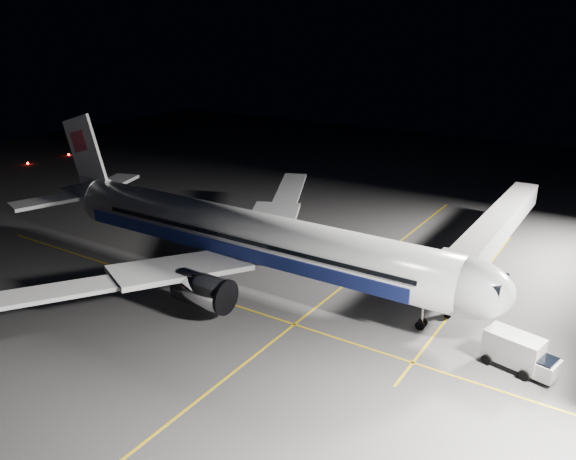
{
  "coord_description": "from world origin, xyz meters",
  "views": [
    {
      "loc": [
        35.4,
        -46.31,
        27.1
      ],
      "look_at": [
        3.96,
        2.2,
        6.0
      ],
      "focal_mm": 35.0,
      "sensor_mm": 36.0,
      "label": 1
    }
  ],
  "objects_px": {
    "airliner": "(239,234)",
    "baggage_tug": "(317,233)",
    "safety_cone_a": "(298,251)",
    "safety_cone_b": "(330,263)",
    "jet_bridge": "(492,231)",
    "safety_cone_c": "(263,241)",
    "service_truck": "(520,352)"
  },
  "relations": [
    {
      "from": "service_truck",
      "to": "safety_cone_c",
      "type": "relative_size",
      "value": 10.83
    },
    {
      "from": "safety_cone_b",
      "to": "safety_cone_c",
      "type": "height_order",
      "value": "safety_cone_b"
    },
    {
      "from": "service_truck",
      "to": "safety_cone_c",
      "type": "xyz_separation_m",
      "value": [
        -34.61,
        12.09,
        -1.33
      ]
    },
    {
      "from": "jet_bridge",
      "to": "safety_cone_c",
      "type": "bearing_deg",
      "value": -163.28
    },
    {
      "from": "airliner",
      "to": "baggage_tug",
      "type": "xyz_separation_m",
      "value": [
        1.13,
        15.34,
        -4.36
      ]
    },
    {
      "from": "airliner",
      "to": "jet_bridge",
      "type": "bearing_deg",
      "value": 38.04
    },
    {
      "from": "airliner",
      "to": "safety_cone_b",
      "type": "bearing_deg",
      "value": 49.51
    },
    {
      "from": "safety_cone_c",
      "to": "safety_cone_b",
      "type": "bearing_deg",
      "value": -8.72
    },
    {
      "from": "jet_bridge",
      "to": "safety_cone_c",
      "type": "distance_m",
      "value": 28.45
    },
    {
      "from": "safety_cone_a",
      "to": "safety_cone_b",
      "type": "height_order",
      "value": "safety_cone_a"
    },
    {
      "from": "service_truck",
      "to": "safety_cone_a",
      "type": "relative_size",
      "value": 9.46
    },
    {
      "from": "airliner",
      "to": "baggage_tug",
      "type": "bearing_deg",
      "value": 85.77
    },
    {
      "from": "jet_bridge",
      "to": "safety_cone_a",
      "type": "relative_size",
      "value": 51.65
    },
    {
      "from": "jet_bridge",
      "to": "service_truck",
      "type": "distance_m",
      "value": 21.79
    },
    {
      "from": "jet_bridge",
      "to": "service_truck",
      "type": "bearing_deg",
      "value": -69.16
    },
    {
      "from": "safety_cone_a",
      "to": "safety_cone_c",
      "type": "relative_size",
      "value": 1.14
    },
    {
      "from": "safety_cone_b",
      "to": "safety_cone_c",
      "type": "bearing_deg",
      "value": 171.28
    },
    {
      "from": "baggage_tug",
      "to": "safety_cone_b",
      "type": "relative_size",
      "value": 4.44
    },
    {
      "from": "safety_cone_a",
      "to": "airliner",
      "type": "bearing_deg",
      "value": -100.55
    },
    {
      "from": "baggage_tug",
      "to": "jet_bridge",
      "type": "bearing_deg",
      "value": -4.84
    },
    {
      "from": "jet_bridge",
      "to": "safety_cone_a",
      "type": "bearing_deg",
      "value": -158.2
    },
    {
      "from": "service_truck",
      "to": "safety_cone_a",
      "type": "distance_m",
      "value": 31.27
    },
    {
      "from": "service_truck",
      "to": "jet_bridge",
      "type": "bearing_deg",
      "value": 123.34
    },
    {
      "from": "jet_bridge",
      "to": "safety_cone_b",
      "type": "distance_m",
      "value": 19.23
    },
    {
      "from": "airliner",
      "to": "safety_cone_b",
      "type": "height_order",
      "value": "airliner"
    },
    {
      "from": "jet_bridge",
      "to": "service_truck",
      "type": "relative_size",
      "value": 5.46
    },
    {
      "from": "jet_bridge",
      "to": "baggage_tug",
      "type": "height_order",
      "value": "jet_bridge"
    },
    {
      "from": "airliner",
      "to": "service_truck",
      "type": "height_order",
      "value": "airliner"
    },
    {
      "from": "airliner",
      "to": "safety_cone_a",
      "type": "xyz_separation_m",
      "value": [
        1.78,
        9.54,
        -4.83
      ]
    },
    {
      "from": "jet_bridge",
      "to": "safety_cone_a",
      "type": "distance_m",
      "value": 23.33
    },
    {
      "from": "jet_bridge",
      "to": "service_truck",
      "type": "xyz_separation_m",
      "value": [
        7.68,
        -20.18,
        -2.96
      ]
    },
    {
      "from": "baggage_tug",
      "to": "safety_cone_c",
      "type": "distance_m",
      "value": 7.35
    }
  ]
}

